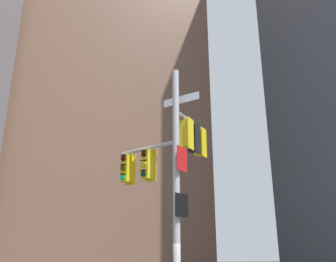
# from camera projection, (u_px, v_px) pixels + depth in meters

# --- Properties ---
(building_mid_block) EXTENTS (16.93, 16.93, 36.18)m
(building_mid_block) POSITION_uv_depth(u_px,v_px,m) (103.00, 91.00, 37.47)
(building_mid_block) COLOR brown
(building_mid_block) RESTS_ON ground
(signal_pole_assembly) EXTENTS (3.29, 2.60, 8.38)m
(signal_pole_assembly) POSITION_uv_depth(u_px,v_px,m) (173.00, 164.00, 12.46)
(signal_pole_assembly) COLOR #B2B2B5
(signal_pole_assembly) RESTS_ON ground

